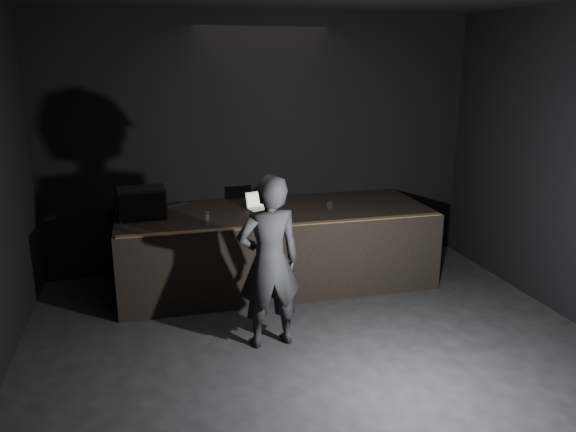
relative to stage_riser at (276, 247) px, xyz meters
The scene contains 11 objects.
ground 2.78m from the stage_riser, 90.00° to the right, with size 7.00×7.00×0.00m, color black.
room_walls 3.13m from the stage_riser, 90.00° to the right, with size 6.10×7.10×3.52m.
stage_riser is the anchor object (origin of this frame).
riser_lip 0.87m from the stage_riser, 90.00° to the right, with size 3.92×0.10×0.01m, color brown.
stage_monitor 1.81m from the stage_riser, behind, with size 0.60×0.47×0.37m.
cable 1.64m from the stage_riser, 167.22° to the left, with size 0.02×0.02×1.02m, color black.
laptop 0.59m from the stage_riser, 152.24° to the left, with size 0.38×0.35×0.22m.
beer_can 1.17m from the stage_riser, 155.98° to the right, with size 0.06×0.06×0.15m.
plastic_cup 0.90m from the stage_riser, 10.93° to the right, with size 0.08×0.08×0.10m, color white.
wii_remote 0.68m from the stage_riser, 111.04° to the right, with size 0.03×0.15×0.03m, color white.
person 1.73m from the stage_riser, 105.26° to the right, with size 0.66×0.43×1.81m, color black.
Camera 1 is at (-1.57, -4.10, 2.88)m, focal length 35.00 mm.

